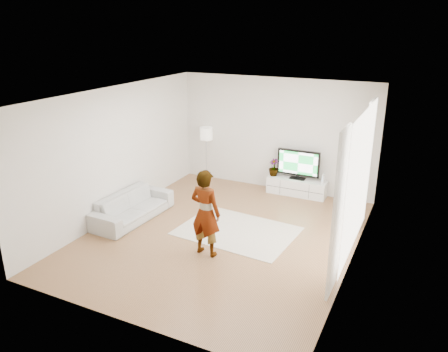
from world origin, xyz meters
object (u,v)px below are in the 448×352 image
at_px(television, 298,163).
at_px(player, 206,213).
at_px(rug, 237,231).
at_px(media_console, 297,187).
at_px(sofa, 133,206).
at_px(floor_lamp, 206,136).

height_order(television, player, player).
bearing_deg(player, rug, -91.58).
bearing_deg(player, television, -94.54).
bearing_deg(player, media_console, -94.62).
distance_m(rug, player, 1.36).
bearing_deg(television, sofa, -133.27).
bearing_deg(television, rug, -101.18).
height_order(media_console, rug, media_console).
distance_m(television, sofa, 4.06).
distance_m(media_console, television, 0.60).
height_order(media_console, floor_lamp, floor_lamp).
xyz_separation_m(television, player, (-0.63, -3.59, 0.02)).
xyz_separation_m(player, floor_lamp, (-1.85, 3.49, 0.42)).
bearing_deg(rug, floor_lamp, 129.38).
distance_m(media_console, floor_lamp, 2.68).
relative_size(rug, sofa, 1.16).
distance_m(television, player, 3.64).
bearing_deg(floor_lamp, media_console, 1.51).
height_order(rug, sofa, sofa).
distance_m(media_console, sofa, 4.01).
distance_m(sofa, floor_lamp, 3.01).
relative_size(media_console, sofa, 0.73).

